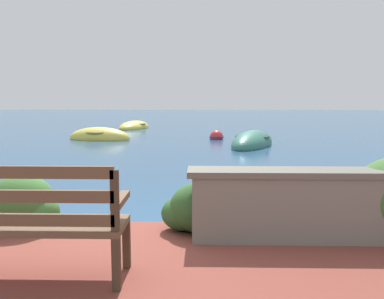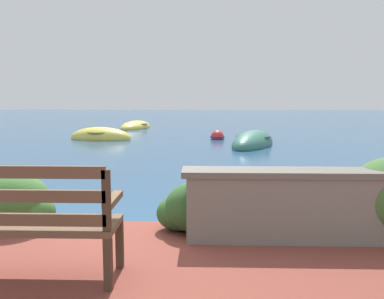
% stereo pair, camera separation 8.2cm
% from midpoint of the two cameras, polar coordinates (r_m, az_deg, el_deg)
% --- Properties ---
extents(ground_plane, '(80.00, 80.00, 0.00)m').
position_cam_midpoint_polar(ground_plane, '(5.04, -9.05, -11.82)').
color(ground_plane, navy).
extents(park_bench, '(1.29, 0.48, 0.93)m').
position_cam_midpoint_polar(park_bench, '(3.50, -20.21, -8.80)').
color(park_bench, '#433123').
rests_on(park_bench, patio_terrace).
extents(stone_wall, '(2.06, 0.39, 0.71)m').
position_cam_midpoint_polar(stone_wall, '(4.33, 12.72, -7.17)').
color(stone_wall, slate).
rests_on(stone_wall, patio_terrace).
extents(hedge_clump_left, '(0.86, 0.62, 0.58)m').
position_cam_midpoint_polar(hedge_clump_left, '(4.99, -22.25, -6.83)').
color(hedge_clump_left, '#38662D').
rests_on(hedge_clump_left, patio_terrace).
extents(hedge_clump_centre, '(0.77, 0.55, 0.52)m').
position_cam_midpoint_polar(hedge_clump_centre, '(4.50, 0.28, -8.12)').
color(hedge_clump_centre, '#2D5628').
rests_on(hedge_clump_centre, patio_terrace).
extents(rowboat_nearest, '(2.10, 3.31, 0.85)m').
position_cam_midpoint_polar(rowboat_nearest, '(13.88, 7.89, 0.81)').
color(rowboat_nearest, '#336B5B').
rests_on(rowboat_nearest, ground_plane).
extents(rowboat_mid, '(2.46, 1.45, 0.79)m').
position_cam_midpoint_polar(rowboat_mid, '(15.94, -12.36, 1.55)').
color(rowboat_mid, '#DBC64C').
rests_on(rowboat_mid, ground_plane).
extents(rowboat_far, '(1.66, 2.79, 0.64)m').
position_cam_midpoint_polar(rowboat_far, '(20.90, -7.83, 2.98)').
color(rowboat_far, '#DBC64C').
rests_on(rowboat_far, ground_plane).
extents(mooring_buoy, '(0.54, 0.54, 0.49)m').
position_cam_midpoint_polar(mooring_buoy, '(15.68, 3.13, 1.68)').
color(mooring_buoy, red).
rests_on(mooring_buoy, ground_plane).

